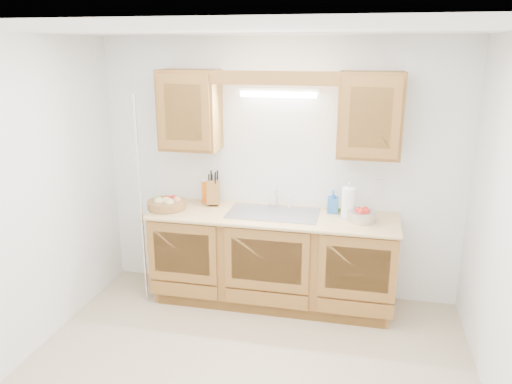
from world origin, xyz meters
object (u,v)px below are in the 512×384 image
(knife_block, at_px, (213,192))
(paper_towel, at_px, (349,203))
(fruit_basket, at_px, (167,203))
(apple_bowl, at_px, (362,215))

(knife_block, relative_size, paper_towel, 1.05)
(fruit_basket, height_order, paper_towel, paper_towel)
(fruit_basket, xyz_separation_m, knife_block, (0.40, 0.23, 0.07))
(knife_block, distance_m, paper_towel, 1.33)
(knife_block, bearing_deg, apple_bowl, -21.18)
(knife_block, relative_size, apple_bowl, 1.33)
(paper_towel, distance_m, apple_bowl, 0.17)
(paper_towel, height_order, apple_bowl, paper_towel)
(knife_block, distance_m, apple_bowl, 1.46)
(paper_towel, xyz_separation_m, apple_bowl, (0.12, -0.08, -0.08))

